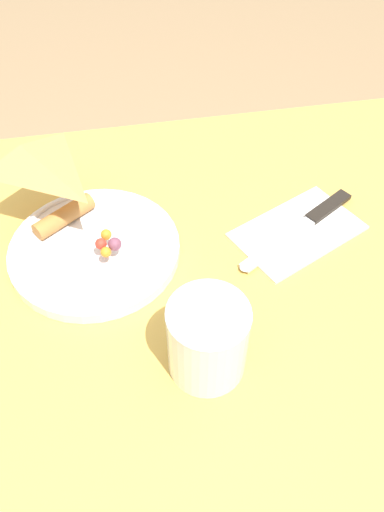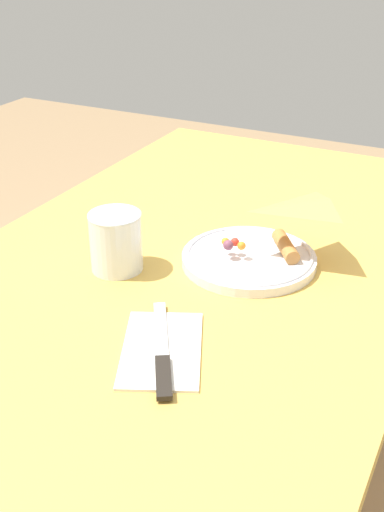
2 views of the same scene
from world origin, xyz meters
TOP-DOWN VIEW (x-y plane):
  - dining_table at (0.00, 0.00)m, footprint 1.25×0.75m
  - plate_pizza at (-0.01, -0.09)m, footprint 0.22×0.22m
  - milk_glass at (-0.12, 0.10)m, footprint 0.09×0.09m
  - napkin_folded at (-0.29, -0.08)m, footprint 0.20×0.17m
  - butter_knife at (-0.30, -0.08)m, footprint 0.20×0.13m

SIDE VIEW (x-z plane):
  - dining_table at x=0.00m, z-range 0.27..1.01m
  - napkin_folded at x=-0.29m, z-range 0.74..0.75m
  - butter_knife at x=-0.30m, z-range 0.75..0.75m
  - plate_pizza at x=-0.01m, z-range 0.73..0.78m
  - milk_glass at x=-0.12m, z-range 0.74..0.84m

